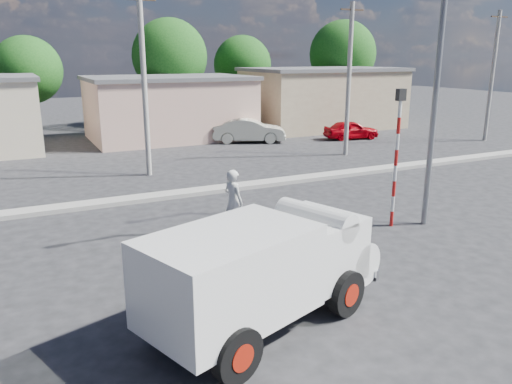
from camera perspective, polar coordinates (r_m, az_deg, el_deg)
name	(u,v)px	position (r m, az deg, el deg)	size (l,w,h in m)	color
ground_plane	(336,260)	(13.75, 9.12, -7.64)	(120.00, 120.00, 0.00)	#242427
median	(223,188)	(20.41, -3.83, 0.42)	(40.00, 0.80, 0.16)	#99968E
truck	(268,267)	(10.09, 1.40, -8.55)	(5.73, 3.60, 2.23)	black
bicycle	(234,227)	(14.63, -2.57, -4.00)	(0.64, 1.84, 0.96)	black
cyclist	(233,212)	(14.48, -2.59, -2.26)	(0.69, 0.45, 1.90)	silver
car_cream	(249,130)	(31.72, -0.81, 7.05)	(1.59, 4.55, 1.50)	beige
car_red	(351,130)	(33.59, 10.82, 7.00)	(1.44, 3.58, 1.22)	#A8000A
traffic_pole	(397,147)	(16.10, 15.82, 5.00)	(0.28, 0.18, 4.36)	red
streetlight	(434,68)	(16.30, 19.69, 13.21)	(2.34, 0.22, 9.00)	slate
building_row	(156,106)	(33.53, -11.41, 9.58)	(37.80, 7.30, 4.44)	beige
tree_row	(165,60)	(40.31, -10.33, 14.63)	(43.62, 7.43, 8.42)	#38281E
utility_poles	(252,82)	(24.73, -0.49, 12.43)	(35.40, 0.24, 8.00)	#99968E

